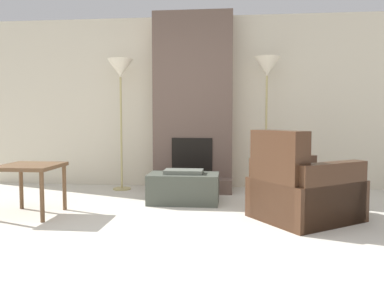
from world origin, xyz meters
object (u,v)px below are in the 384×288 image
Objects in this scene: ottoman at (184,188)px; floor_lamp_left at (120,75)px; side_table at (30,172)px; armchair at (300,192)px; floor_lamp_right at (267,73)px.

floor_lamp_left is (-1.03, 0.79, 1.50)m from ottoman.
ottoman is 1.44× the size of side_table.
floor_lamp_left is at bearing 23.23° from armchair.
floor_lamp_left reaches higher than armchair.
side_table reaches higher than ottoman.
side_table is (-2.90, -0.09, 0.19)m from armchair.
ottoman is 1.99m from floor_lamp_left.
side_table is 3.32m from floor_lamp_right.
ottoman is 0.45× the size of floor_lamp_left.
floor_lamp_right is (2.11, 0.00, -0.00)m from floor_lamp_left.
floor_lamp_right reaches higher than armchair.
floor_lamp_left is (-2.33, 1.46, 1.40)m from armchair.
floor_lamp_right is at bearing 36.16° from ottoman.
side_table is at bearing 57.00° from armchair.
floor_lamp_left is at bearing 180.00° from floor_lamp_right.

